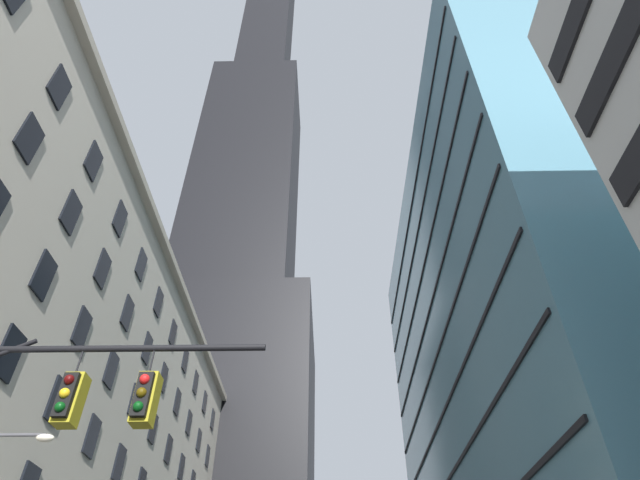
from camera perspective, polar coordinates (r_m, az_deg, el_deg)
The scene contains 3 objects.
station_building at distance 45.01m, azimuth -26.88°, elevation -19.45°, with size 12.72×74.85×29.97m.
dark_skyscraper at distance 105.25m, azimuth -8.78°, elevation 0.20°, with size 29.67×29.67×236.41m.
glass_office_midrise at distance 43.81m, azimuth 22.82°, elevation -12.20°, with size 15.73×41.44×40.72m.
Camera 1 is at (2.81, -6.77, 1.77)m, focal length 28.77 mm.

